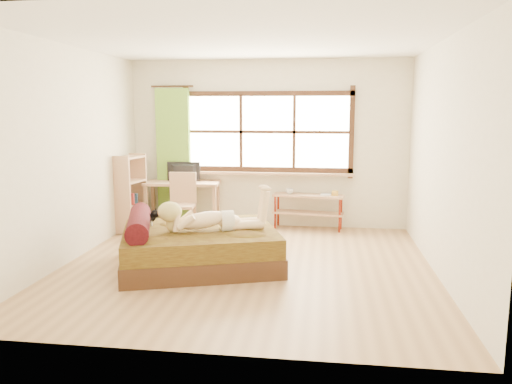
# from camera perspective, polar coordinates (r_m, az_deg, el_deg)

# --- Properties ---
(floor) EXTENTS (4.50, 4.50, 0.00)m
(floor) POSITION_cam_1_polar(r_m,az_deg,el_deg) (6.21, -1.09, -8.48)
(floor) COLOR #9E754C
(floor) RESTS_ON ground
(ceiling) EXTENTS (4.50, 4.50, 0.00)m
(ceiling) POSITION_cam_1_polar(r_m,az_deg,el_deg) (5.96, -1.17, 17.05)
(ceiling) COLOR white
(ceiling) RESTS_ON wall_back
(wall_back) EXTENTS (4.50, 0.00, 4.50)m
(wall_back) POSITION_cam_1_polar(r_m,az_deg,el_deg) (8.16, 1.33, 5.48)
(wall_back) COLOR silver
(wall_back) RESTS_ON floor
(wall_front) EXTENTS (4.50, 0.00, 4.50)m
(wall_front) POSITION_cam_1_polar(r_m,az_deg,el_deg) (3.74, -6.46, 0.81)
(wall_front) COLOR silver
(wall_front) RESTS_ON floor
(wall_left) EXTENTS (0.00, 4.50, 4.50)m
(wall_left) POSITION_cam_1_polar(r_m,az_deg,el_deg) (6.66, -20.66, 4.01)
(wall_left) COLOR silver
(wall_left) RESTS_ON floor
(wall_right) EXTENTS (0.00, 4.50, 4.50)m
(wall_right) POSITION_cam_1_polar(r_m,az_deg,el_deg) (6.01, 20.60, 3.49)
(wall_right) COLOR silver
(wall_right) RESTS_ON floor
(window) EXTENTS (2.80, 0.16, 1.46)m
(window) POSITION_cam_1_polar(r_m,az_deg,el_deg) (8.12, 1.31, 6.59)
(window) COLOR #FFEDBF
(window) RESTS_ON wall_back
(curtain) EXTENTS (0.55, 0.10, 2.20)m
(curtain) POSITION_cam_1_polar(r_m,az_deg,el_deg) (8.38, -9.40, 4.09)
(curtain) COLOR #518724
(curtain) RESTS_ON wall_back
(bed) EXTENTS (2.23, 2.00, 0.70)m
(bed) POSITION_cam_1_polar(r_m,az_deg,el_deg) (6.20, -6.85, -6.15)
(bed) COLOR #392211
(bed) RESTS_ON floor
(woman) EXTENTS (1.35, 0.77, 0.56)m
(woman) POSITION_cam_1_polar(r_m,az_deg,el_deg) (6.01, -5.23, -1.82)
(woman) COLOR beige
(woman) RESTS_ON bed
(kitten) EXTENTS (0.30, 0.19, 0.22)m
(kitten) POSITION_cam_1_polar(r_m,az_deg,el_deg) (6.43, -12.49, -2.78)
(kitten) COLOR black
(kitten) RESTS_ON bed
(desk) EXTENTS (1.24, 0.65, 0.75)m
(desk) POSITION_cam_1_polar(r_m,az_deg,el_deg) (8.21, -8.39, 0.49)
(desk) COLOR tan
(desk) RESTS_ON floor
(monitor) EXTENTS (0.54, 0.12, 0.31)m
(monitor) POSITION_cam_1_polar(r_m,az_deg,el_deg) (8.22, -8.34, 2.30)
(monitor) COLOR black
(monitor) RESTS_ON desk
(chair) EXTENTS (0.45, 0.45, 0.94)m
(chair) POSITION_cam_1_polar(r_m,az_deg,el_deg) (7.86, -8.46, -0.85)
(chair) COLOR tan
(chair) RESTS_ON floor
(pipe_shelf) EXTENTS (1.16, 0.43, 0.64)m
(pipe_shelf) POSITION_cam_1_polar(r_m,az_deg,el_deg) (8.05, 6.06, -1.34)
(pipe_shelf) COLOR tan
(pipe_shelf) RESTS_ON floor
(cup) EXTENTS (0.13, 0.13, 0.09)m
(cup) POSITION_cam_1_polar(r_m,az_deg,el_deg) (8.03, 3.86, 0.09)
(cup) COLOR gray
(cup) RESTS_ON pipe_shelf
(book) EXTENTS (0.19, 0.24, 0.02)m
(book) POSITION_cam_1_polar(r_m,az_deg,el_deg) (8.02, 7.43, -0.25)
(book) COLOR gray
(book) RESTS_ON pipe_shelf
(bookshelf) EXTENTS (0.38, 0.57, 1.21)m
(bookshelf) POSITION_cam_1_polar(r_m,az_deg,el_deg) (8.06, -14.15, -0.12)
(bookshelf) COLOR tan
(bookshelf) RESTS_ON floor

